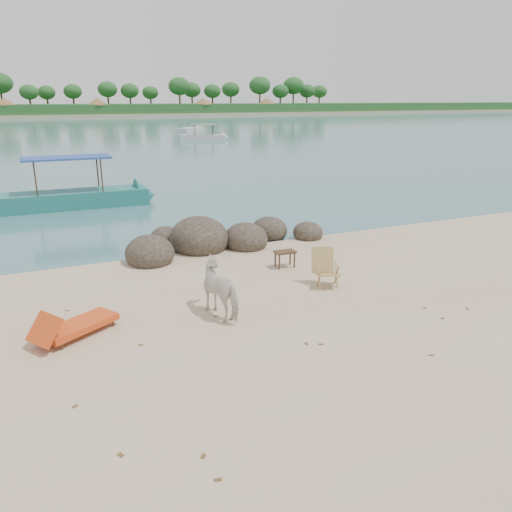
{
  "coord_description": "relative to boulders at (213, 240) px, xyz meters",
  "views": [
    {
      "loc": [
        -4.11,
        -8.03,
        4.48
      ],
      "look_at": [
        0.4,
        2.0,
        1.0
      ],
      "focal_mm": 35.0,
      "sensor_mm": 36.0,
      "label": 1
    }
  ],
  "objects": [
    {
      "name": "far_scenery",
      "position": [
        -0.78,
        130.5,
        2.89
      ],
      "size": [
        420.0,
        18.0,
        9.5
      ],
      "color": "#1E4C1E",
      "rests_on": "ground"
    },
    {
      "name": "boulders",
      "position": [
        0.0,
        0.0,
        0.0
      ],
      "size": [
        6.58,
        3.07,
        1.36
      ],
      "rotation": [
        0.0,
        0.0,
        0.19
      ],
      "color": "#2D281E",
      "rests_on": "ground"
    },
    {
      "name": "lounge_chair",
      "position": [
        -4.42,
        -4.64,
        0.02
      ],
      "size": [
        1.93,
        1.52,
        0.56
      ],
      "primitive_type": null,
      "rotation": [
        0.0,
        0.0,
        0.55
      ],
      "color": "#E8511B",
      "rests_on": "ground"
    },
    {
      "name": "cow",
      "position": [
        -1.48,
        -4.89,
        0.34
      ],
      "size": [
        0.98,
        1.52,
        1.19
      ],
      "primitive_type": "imported",
      "rotation": [
        0.0,
        0.0,
        3.4
      ],
      "color": "beige",
      "rests_on": "ground"
    },
    {
      "name": "boat_mid",
      "position": [
        13.74,
        41.97,
        1.16
      ],
      "size": [
        5.81,
        3.58,
        2.82
      ],
      "primitive_type": null,
      "rotation": [
        0.0,
        0.0,
        -0.43
      ],
      "color": "silver",
      "rests_on": "water"
    },
    {
      "name": "side_table",
      "position": [
        1.16,
        -2.64,
        -0.03
      ],
      "size": [
        0.58,
        0.39,
        0.46
      ],
      "primitive_type": null,
      "rotation": [
        0.0,
        0.0,
        -0.04
      ],
      "color": "#322214",
      "rests_on": "ground"
    },
    {
      "name": "water",
      "position": [
        -0.81,
        83.8,
        -0.26
      ],
      "size": [
        400.0,
        400.0,
        0.0
      ],
      "primitive_type": "plane",
      "color": "#386870",
      "rests_on": "ground"
    },
    {
      "name": "boat_far",
      "position": [
        16.66,
        56.31,
        0.11
      ],
      "size": [
        5.36,
        5.58,
        0.73
      ],
      "primitive_type": null,
      "rotation": [
        0.0,
        0.0,
        0.82
      ],
      "color": "beige",
      "rests_on": "water"
    },
    {
      "name": "boat_near",
      "position": [
        -3.5,
        8.52,
        1.51
      ],
      "size": [
        7.28,
        1.68,
        3.52
      ],
      "primitive_type": null,
      "rotation": [
        0.0,
        0.0,
        -0.01
      ],
      "color": "#206C67",
      "rests_on": "water"
    },
    {
      "name": "far_shore",
      "position": [
        -0.81,
        163.8,
        -0.26
      ],
      "size": [
        420.0,
        90.0,
        1.4
      ],
      "primitive_type": "cube",
      "color": "tan",
      "rests_on": "ground"
    },
    {
      "name": "dead_leaves",
      "position": [
        -0.7,
        -6.84,
        -0.25
      ],
      "size": [
        8.42,
        6.28,
        0.0
      ],
      "color": "brown",
      "rests_on": "ground"
    },
    {
      "name": "deck_chair",
      "position": [
        1.43,
        -4.43,
        0.21
      ],
      "size": [
        0.81,
        0.84,
        0.94
      ],
      "primitive_type": null,
      "rotation": [
        0.0,
        0.0,
        -0.4
      ],
      "color": "tan",
      "rests_on": "ground"
    }
  ]
}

